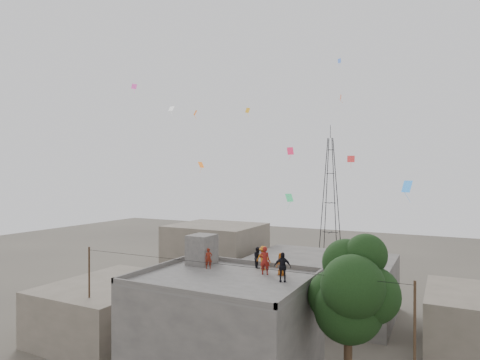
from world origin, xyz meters
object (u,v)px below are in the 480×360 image
object	(u,v)px
person_red_adult	(265,260)
person_dark_adult	(282,267)
transmission_tower	(330,197)
tree	(352,291)
stair_head_box	(202,249)

from	to	relation	value
person_red_adult	person_dark_adult	bearing A→B (deg)	137.04
transmission_tower	person_dark_adult	xyz separation A→B (m)	(7.43, -39.23, -2.13)
transmission_tower	person_dark_adult	size ratio (longest dim) A/B	11.93
tree	transmission_tower	xyz separation A→B (m)	(-11.37, 39.40, 2.97)
stair_head_box	person_dark_adult	size ratio (longest dim) A/B	1.19
stair_head_box	transmission_tower	world-z (taller)	transmission_tower
stair_head_box	person_dark_adult	xyz separation A→B (m)	(6.63, -1.83, -0.16)
tree	person_dark_adult	world-z (taller)	tree
person_red_adult	person_dark_adult	world-z (taller)	person_red_adult
person_dark_adult	tree	bearing A→B (deg)	-22.88
transmission_tower	person_red_adult	xyz separation A→B (m)	(5.87, -38.18, -2.11)
person_red_adult	transmission_tower	bearing A→B (deg)	-90.18
stair_head_box	person_dark_adult	bearing A→B (deg)	-15.47
person_dark_adult	stair_head_box	bearing A→B (deg)	144.12
stair_head_box	transmission_tower	xyz separation A→B (m)	(-0.80, 37.40, 1.97)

